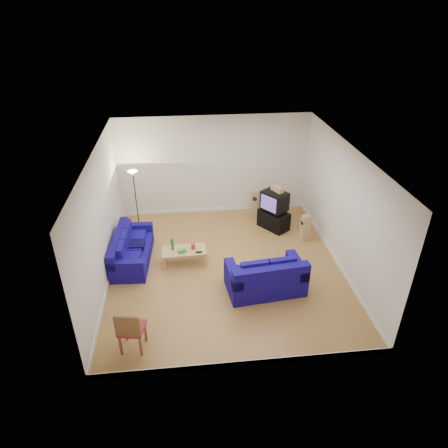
{
  "coord_description": "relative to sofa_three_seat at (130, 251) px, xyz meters",
  "views": [
    {
      "loc": [
        -0.99,
        -8.55,
        6.24
      ],
      "look_at": [
        0.0,
        0.4,
        1.1
      ],
      "focal_mm": 32.0,
      "sensor_mm": 36.0,
      "label": 1
    }
  ],
  "objects": [
    {
      "name": "speaker_right",
      "position": [
        4.96,
        0.51,
        0.11
      ],
      "size": [
        0.28,
        0.25,
        0.81
      ],
      "rotation": [
        0.0,
        0.0,
        -1.29
      ],
      "color": "tan",
      "rests_on": "ground"
    },
    {
      "name": "tv_stand",
      "position": [
        4.21,
        1.32,
        -0.01
      ],
      "size": [
        0.96,
        1.05,
        0.57
      ],
      "primitive_type": "cube",
      "rotation": [
        0.0,
        0.0,
        -0.94
      ],
      "color": "black",
      "rests_on": "ground"
    },
    {
      "name": "speaker_left",
      "position": [
        3.76,
        2.1,
        0.18
      ],
      "size": [
        0.29,
        0.34,
        0.96
      ],
      "rotation": [
        0.0,
        0.0,
        -0.26
      ],
      "color": "tan",
      "rests_on": "ground"
    },
    {
      "name": "centre_speaker",
      "position": [
        4.27,
        1.37,
        1.0
      ],
      "size": [
        0.33,
        0.45,
        0.15
      ],
      "primitive_type": "cube",
      "rotation": [
        0.0,
        0.0,
        -1.12
      ],
      "color": "tan",
      "rests_on": "television"
    },
    {
      "name": "tissue_box",
      "position": [
        1.39,
        -0.38,
        0.16
      ],
      "size": [
        0.23,
        0.18,
        0.08
      ],
      "primitive_type": "cube",
      "rotation": [
        0.0,
        0.0,
        0.44
      ],
      "color": "green",
      "rests_on": "coffee_table"
    },
    {
      "name": "dining_chair",
      "position": [
        0.32,
        -3.21,
        0.28
      ],
      "size": [
        0.57,
        0.57,
        1.03
      ],
      "rotation": [
        0.0,
        0.0,
        -0.17
      ],
      "color": "brown",
      "rests_on": "ground"
    },
    {
      "name": "room",
      "position": [
        2.51,
        -0.6,
        1.25
      ],
      "size": [
        6.01,
        6.51,
        3.21
      ],
      "color": "brown",
      "rests_on": "ground"
    },
    {
      "name": "sofa_loveseat",
      "position": [
        3.36,
        -1.65,
        0.05
      ],
      "size": [
        1.93,
        1.21,
        0.91
      ],
      "rotation": [
        0.0,
        0.0,
        0.11
      ],
      "color": "#0E0568",
      "rests_on": "ground"
    },
    {
      "name": "floor_lamp",
      "position": [
        0.06,
        1.94,
        1.21
      ],
      "size": [
        0.31,
        0.31,
        1.82
      ],
      "color": "black",
      "rests_on": "ground"
    },
    {
      "name": "bottle",
      "position": [
        1.14,
        -0.22,
        0.29
      ],
      "size": [
        0.08,
        0.08,
        0.33
      ],
      "primitive_type": "cylinder",
      "rotation": [
        0.0,
        0.0,
        -0.02
      ],
      "color": "#197233",
      "rests_on": "coffee_table"
    },
    {
      "name": "television",
      "position": [
        4.19,
        1.3,
        0.64
      ],
      "size": [
        0.87,
        0.91,
        0.56
      ],
      "rotation": [
        0.0,
        0.0,
        -0.93
      ],
      "color": "black",
      "rests_on": "av_receiver"
    },
    {
      "name": "red_canister",
      "position": [
        1.68,
        -0.24,
        0.2
      ],
      "size": [
        0.11,
        0.11,
        0.15
      ],
      "primitive_type": "cylinder",
      "rotation": [
        0.0,
        0.0,
        -0.02
      ],
      "color": "red",
      "rests_on": "coffee_table"
    },
    {
      "name": "sofa_three_seat",
      "position": [
        0.0,
        0.0,
        0.0
      ],
      "size": [
        1.02,
        2.12,
        0.8
      ],
      "rotation": [
        0.0,
        0.0,
        -1.63
      ],
      "color": "#0E0568",
      "rests_on": "ground"
    },
    {
      "name": "remote",
      "position": [
        1.82,
        -0.44,
        0.13
      ],
      "size": [
        0.18,
        0.06,
        0.02
      ],
      "primitive_type": "cube",
      "rotation": [
        0.0,
        0.0,
        -0.0
      ],
      "color": "black",
      "rests_on": "coffee_table"
    },
    {
      "name": "av_receiver",
      "position": [
        4.23,
        1.34,
        0.31
      ],
      "size": [
        0.5,
        0.47,
        0.09
      ],
      "primitive_type": "cube",
      "rotation": [
        0.0,
        0.0,
        -0.51
      ],
      "color": "black",
      "rests_on": "tv_stand"
    },
    {
      "name": "coffee_table",
      "position": [
        1.43,
        -0.27,
        0.07
      ],
      "size": [
        1.17,
        0.61,
        0.42
      ],
      "rotation": [
        0.0,
        0.0,
        0.03
      ],
      "color": "tan",
      "rests_on": "ground"
    }
  ]
}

